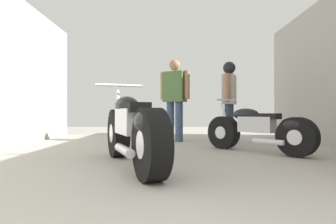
{
  "coord_description": "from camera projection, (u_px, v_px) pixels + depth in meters",
  "views": [
    {
      "loc": [
        -0.07,
        -0.54,
        0.62
      ],
      "look_at": [
        -0.07,
        3.82,
        0.64
      ],
      "focal_mm": 30.12,
      "sensor_mm": 36.0,
      "label": 1
    }
  ],
  "objects": [
    {
      "name": "mechanic_in_blue",
      "position": [
        175.0,
        95.0,
        6.14
      ],
      "size": [
        0.68,
        0.46,
        1.78
      ],
      "color": "#384766",
      "rests_on": "ground_plane"
    },
    {
      "name": "mechanic_with_helmet",
      "position": [
        229.0,
        94.0,
        5.94
      ],
      "size": [
        0.39,
        0.66,
        1.7
      ],
      "color": "#2D3851",
      "rests_on": "ground_plane"
    },
    {
      "name": "motorcycle_black_naked",
      "position": [
        258.0,
        130.0,
        4.4
      ],
      "size": [
        1.36,
        1.49,
        0.86
      ],
      "color": "black",
      "rests_on": "ground_plane"
    },
    {
      "name": "ground_plane",
      "position": [
        173.0,
        156.0,
        4.04
      ],
      "size": [
        16.83,
        16.83,
        0.0
      ],
      "primitive_type": "plane",
      "color": "#A8A399"
    },
    {
      "name": "motorcycle_maroon_cruiser",
      "position": [
        132.0,
        129.0,
        3.22
      ],
      "size": [
        1.04,
        2.11,
        1.02
      ],
      "color": "black",
      "rests_on": "ground_plane"
    }
  ]
}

